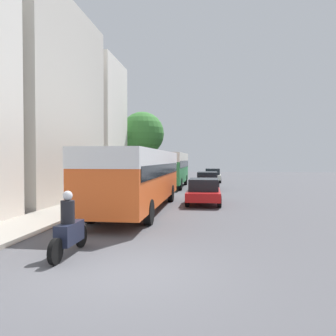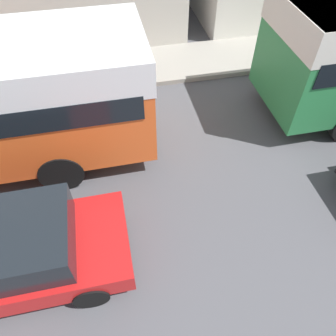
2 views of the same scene
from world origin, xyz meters
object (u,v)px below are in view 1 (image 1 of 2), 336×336
at_px(bus_lead, 139,171).
at_px(car_far_curb, 207,180).
at_px(pedestrian_near_curb, 102,185).
at_px(motorcycle_behind_lead, 69,230).
at_px(bus_following, 170,165).
at_px(car_crossing, 213,175).
at_px(car_distant, 204,191).

xyz_separation_m(bus_lead, car_far_curb, (3.27, 11.87, -1.17)).
bearing_deg(pedestrian_near_curb, bus_lead, -44.85).
bearing_deg(bus_lead, motorcycle_behind_lead, -91.19).
distance_m(bus_following, pedestrian_near_curb, 11.11).
bearing_deg(bus_lead, car_crossing, 79.77).
bearing_deg(motorcycle_behind_lead, car_far_curb, 80.12).
height_order(car_crossing, car_distant, car_crossing).
xyz_separation_m(bus_lead, bus_following, (-0.12, 13.61, 0.08)).
distance_m(motorcycle_behind_lead, car_far_curb, 19.97).
bearing_deg(bus_lead, bus_following, 90.49).
height_order(bus_lead, car_far_curb, bus_lead).
distance_m(car_far_curb, car_distant, 9.13).
xyz_separation_m(car_far_curb, car_distant, (-0.10, -9.13, -0.02)).
bearing_deg(car_far_curb, bus_following, -27.22).
xyz_separation_m(bus_following, car_far_curb, (3.38, -1.74, -1.25)).
distance_m(car_far_curb, pedestrian_near_curb, 10.89).
height_order(bus_lead, motorcycle_behind_lead, bus_lead).
relative_size(motorcycle_behind_lead, car_distant, 0.55).
distance_m(bus_lead, car_crossing, 21.13).
relative_size(bus_following, car_far_curb, 2.11).
bearing_deg(car_crossing, pedestrian_near_curb, 69.48).
bearing_deg(pedestrian_near_curb, car_crossing, 69.48).
bearing_deg(bus_following, bus_lead, -89.51).
height_order(bus_following, pedestrian_near_curb, bus_following).
bearing_deg(bus_lead, car_far_curb, 74.62).
bearing_deg(bus_following, car_far_curb, -27.22).
distance_m(bus_lead, motorcycle_behind_lead, 7.90).
relative_size(bus_following, car_distant, 2.26).
bearing_deg(car_distant, car_crossing, -91.85).
bearing_deg(motorcycle_behind_lead, bus_following, 89.88).
height_order(car_crossing, pedestrian_near_curb, pedestrian_near_curb).
relative_size(motorcycle_behind_lead, car_crossing, 0.58).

